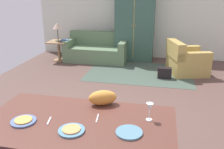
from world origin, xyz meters
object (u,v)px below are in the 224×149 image
armoire (135,24)px  table_lamp (57,26)px  cat (103,98)px  side_table (59,48)px  armchair (186,61)px  book_upper (65,40)px  plate_near_child (72,130)px  plate_near_woman (129,132)px  book_lower (65,41)px  wine_glass (150,108)px  couch (97,50)px  dining_table (78,127)px  handbag (165,73)px  plate_near_man (24,121)px

armoire → table_lamp: (-2.14, -0.60, -0.04)m
cat → side_table: bearing=97.3°
armchair → book_upper: 3.38m
plate_near_child → plate_near_woman: bearing=8.6°
cat → book_lower: size_ratio=1.45×
wine_glass → side_table: wine_glass is taller
cat → wine_glass: bearing=-46.7°
couch → armchair: bearing=-15.2°
dining_table → armchair: (1.37, 4.03, -0.38)m
table_lamp → dining_table: bearing=-63.9°
handbag → book_lower: bearing=162.0°
armchair → table_lamp: bearing=173.3°
couch → table_lamp: bearing=-166.5°
side_table → book_lower: (0.18, 0.03, 0.22)m
plate_near_woman → cat: (-0.38, 0.52, 0.08)m
plate_near_child → handbag: (0.87, 3.73, -0.64)m
plate_near_man → armchair: size_ratio=0.23×
book_lower → side_table: bearing=-169.8°
plate_near_child → plate_near_man: bearing=173.5°
couch → cat: bearing=-73.7°
dining_table → cat: bearing=70.4°
book_upper → handbag: bearing=-17.1°
table_lamp → book_lower: bearing=10.2°
plate_near_woman → armchair: 4.24m
cat → handbag: (0.72, 3.13, -0.71)m
plate_near_child → armchair: armchair is taller
plate_near_woman → table_lamp: table_lamp is taller
cat → book_lower: (-2.15, 4.06, -0.25)m
table_lamp → handbag: bearing=-16.4°
wine_glass → couch: bearing=111.7°
plate_near_woman → dining_table: bearing=169.3°
plate_near_man → handbag: 3.98m
armchair → armoire: 1.89m
couch → table_lamp: size_ratio=3.30×
cat → handbag: cat is taller
cat → armoire: (-0.19, 4.63, 0.20)m
book_upper → side_table: bearing=173.7°
plate_near_woman → plate_near_man: bearing=-178.9°
dining_table → handbag: (0.87, 3.55, -0.57)m
plate_near_man → table_lamp: table_lamp is taller
table_lamp → book_lower: table_lamp is taller
plate_near_man → table_lamp: bearing=109.9°
cat → armchair: cat is taller
plate_near_child → plate_near_woman: size_ratio=1.00×
plate_near_man → side_table: size_ratio=0.43×
side_table → handbag: bearing=-16.4°
plate_near_man → plate_near_child: (0.53, -0.06, 0.00)m
book_upper → handbag: 3.01m
couch → book_lower: 0.97m
plate_near_woman → handbag: 3.72m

